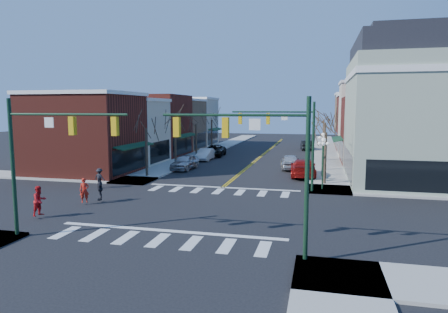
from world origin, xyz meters
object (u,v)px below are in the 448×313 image
Objects in this scene: lamppost_corner at (323,155)px; car_right_far at (306,145)px; lamppost_midblock at (323,147)px; car_left_near at (185,162)px; car_left_far at (214,151)px; pedestrian_red_a at (84,190)px; pedestrian_red_b at (40,201)px; pedestrian_dark_a at (100,188)px; car_left_mid at (205,154)px; car_right_near at (303,168)px; pedestrian_dark_b at (100,177)px; victorian_corner at (419,109)px; car_right_mid at (290,162)px.

lamppost_corner reaches higher than car_right_far.
car_left_near is at bearing 174.22° from lamppost_midblock.
car_left_near is at bearing -93.05° from car_left_far.
pedestrian_red_a is 0.93× the size of pedestrian_red_b.
car_left_mid is at bearing 152.01° from pedestrian_dark_a.
car_left_near is at bearing 5.96° from pedestrian_red_b.
lamppost_corner is 21.86m from car_left_mid.
pedestrian_red_a is at bearing 43.33° from car_right_near.
pedestrian_dark_a is (-0.90, -15.86, 0.17)m from car_left_near.
car_left_far reaches higher than car_left_mid.
pedestrian_dark_b reaches higher than car_right_far.
victorian_corner reaches higher than pedestrian_red_b.
car_left_far is at bearing -47.45° from car_right_mid.
car_right_near is (-1.80, -0.06, -2.10)m from lamppost_midblock.
car_right_near is (12.80, -13.98, 0.07)m from car_left_far.
lamppost_midblock is 0.73× the size of car_right_near.
car_left_far is 0.96× the size of car_right_near.
lamppost_midblock reaches higher than pedestrian_red_b.
pedestrian_red_b is at bearing 64.92° from car_right_far.
pedestrian_red_a is at bearing -151.41° from lamppost_corner.
lamppost_corner reaches higher than pedestrian_dark_a.
pedestrian_red_a is at bearing -96.11° from car_left_far.
car_left_near is at bearing 51.12° from pedestrian_red_a.
lamppost_midblock is (-8.30, 0.50, -3.70)m from victorian_corner.
pedestrian_red_b is at bearing 109.80° from pedestrian_dark_b.
car_right_mid reaches higher than car_left_mid.
victorian_corner is at bearing -2.37° from pedestrian_red_a.
car_right_near is 19.82m from pedestrian_dark_a.
car_right_mid is at bearing -43.33° from car_left_far.
pedestrian_dark_a reaches higher than car_right_far.
car_left_near is at bearing -91.43° from car_left_mid.
victorian_corner is 11.65m from car_right_near.
car_left_far is at bearing 125.56° from lamppost_corner.
pedestrian_dark_a is at bearing 50.08° from car_right_mid.
car_right_far is 3.06× the size of pedestrian_dark_b.
victorian_corner reaches higher than car_left_far.
lamppost_corner is 2.52× the size of pedestrian_red_a.
victorian_corner is 28.70m from pedestrian_dark_b.
victorian_corner is 29.15m from pedestrian_red_a.
victorian_corner reaches higher than car_right_far.
car_right_near is 20.95m from pedestrian_red_a.
pedestrian_dark_a is (0.66, 0.92, -0.01)m from pedestrian_red_a.
car_left_near is 2.62× the size of pedestrian_red_b.
car_left_near is 26.99m from car_right_far.
pedestrian_dark_a is at bearing -153.03° from lamppost_corner.
lamppost_corner and lamppost_midblock have the same top height.
car_left_near is 11.94m from pedestrian_dark_b.
pedestrian_red_b is (-2.26, -20.48, 0.25)m from car_left_near.
car_left_mid is 28.71m from pedestrian_red_b.
car_left_mid is 4.30m from car_left_far.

